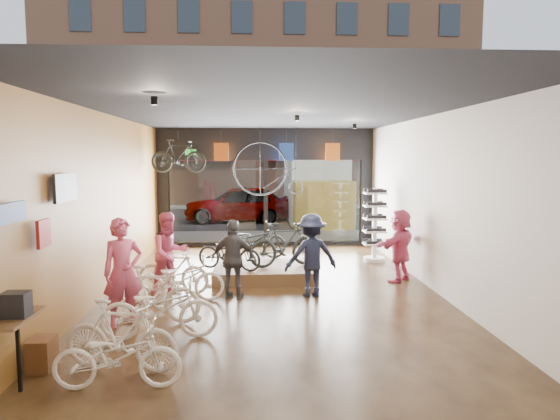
{
  "coord_description": "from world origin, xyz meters",
  "views": [
    {
      "loc": [
        -0.4,
        -10.29,
        2.87
      ],
      "look_at": [
        0.22,
        1.4,
        1.64
      ],
      "focal_mm": 32.0,
      "sensor_mm": 36.0,
      "label": 1
    }
  ],
  "objects": [
    {
      "name": "ground_plane",
      "position": [
        0.0,
        0.0,
        -0.02
      ],
      "size": [
        7.0,
        12.0,
        0.04
      ],
      "primitive_type": "cube",
      "color": "black",
      "rests_on": "ground"
    },
    {
      "name": "ceiling",
      "position": [
        0.0,
        0.0,
        3.82
      ],
      "size": [
        7.0,
        12.0,
        0.04
      ],
      "primitive_type": "cube",
      "color": "black",
      "rests_on": "ground"
    },
    {
      "name": "wall_left",
      "position": [
        -3.52,
        0.0,
        1.9
      ],
      "size": [
        0.04,
        12.0,
        3.8
      ],
      "primitive_type": "cube",
      "color": "brown",
      "rests_on": "ground"
    },
    {
      "name": "wall_right",
      "position": [
        3.52,
        0.0,
        1.9
      ],
      "size": [
        0.04,
        12.0,
        3.8
      ],
      "primitive_type": "cube",
      "color": "beige",
      "rests_on": "ground"
    },
    {
      "name": "wall_back",
      "position": [
        0.0,
        -6.02,
        1.9
      ],
      "size": [
        7.0,
        0.04,
        3.8
      ],
      "primitive_type": "cube",
      "color": "beige",
      "rests_on": "ground"
    },
    {
      "name": "storefront",
      "position": [
        0.0,
        6.0,
        1.9
      ],
      "size": [
        7.0,
        0.26,
        3.8
      ],
      "primitive_type": null,
      "color": "black",
      "rests_on": "ground"
    },
    {
      "name": "exit_sign",
      "position": [
        -2.4,
        5.88,
        3.05
      ],
      "size": [
        0.35,
        0.06,
        0.18
      ],
      "primitive_type": "cube",
      "color": "#198C26",
      "rests_on": "storefront"
    },
    {
      "name": "street_road",
      "position": [
        0.0,
        15.0,
        -0.01
      ],
      "size": [
        30.0,
        18.0,
        0.02
      ],
      "primitive_type": "cube",
      "color": "black",
      "rests_on": "ground"
    },
    {
      "name": "sidewalk_near",
      "position": [
        0.0,
        7.2,
        0.06
      ],
      "size": [
        30.0,
        2.4,
        0.12
      ],
      "primitive_type": "cube",
      "color": "slate",
      "rests_on": "ground"
    },
    {
      "name": "sidewalk_far",
      "position": [
        0.0,
        19.0,
        0.06
      ],
      "size": [
        30.0,
        2.0,
        0.12
      ],
      "primitive_type": "cube",
      "color": "slate",
      "rests_on": "ground"
    },
    {
      "name": "opposite_building",
      "position": [
        0.0,
        21.5,
        7.0
      ],
      "size": [
        26.0,
        5.0,
        14.0
      ],
      "primitive_type": "cube",
      "color": "brown",
      "rests_on": "ground"
    },
    {
      "name": "street_car",
      "position": [
        -1.06,
        12.0,
        0.82
      ],
      "size": [
        4.83,
        1.94,
        1.65
      ],
      "primitive_type": "imported",
      "rotation": [
        0.0,
        0.0,
        -1.57
      ],
      "color": "gray",
      "rests_on": "street_road"
    },
    {
      "name": "box_truck",
      "position": [
        2.32,
        11.0,
        1.43
      ],
      "size": [
        2.41,
        7.24,
        2.85
      ],
      "primitive_type": null,
      "color": "silver",
      "rests_on": "street_road"
    },
    {
      "name": "floor_bike_0",
      "position": [
        -2.1,
        -4.23,
        0.42
      ],
      "size": [
        1.6,
        0.58,
        0.84
      ],
      "primitive_type": "imported",
      "rotation": [
        0.0,
        0.0,
        1.59
      ],
      "color": "silver",
      "rests_on": "ground_plane"
    },
    {
      "name": "floor_bike_1",
      "position": [
        -2.19,
        -3.69,
        0.49
      ],
      "size": [
        1.69,
        0.83,
        0.98
      ],
      "primitive_type": "imported",
      "rotation": [
        0.0,
        0.0,
        1.33
      ],
      "color": "silver",
      "rests_on": "ground_plane"
    },
    {
      "name": "floor_bike_2",
      "position": [
        -1.9,
        -2.52,
        0.48
      ],
      "size": [
        1.89,
        0.78,
        0.97
      ],
      "primitive_type": "imported",
      "rotation": [
        0.0,
        0.0,
        1.65
      ],
      "color": "silver",
      "rests_on": "ground_plane"
    },
    {
      "name": "floor_bike_3",
      "position": [
        -2.15,
        -1.7,
        0.51
      ],
      "size": [
        1.74,
        0.77,
        1.01
      ],
      "primitive_type": "imported",
      "rotation": [
        0.0,
        0.0,
        1.39
      ],
      "color": "silver",
      "rests_on": "ground_plane"
    },
    {
      "name": "floor_bike_4",
      "position": [
        -1.87,
        -0.5,
        0.46
      ],
      "size": [
        1.83,
        0.84,
        0.92
      ],
      "primitive_type": "imported",
      "rotation": [
        0.0,
        0.0,
        1.71
      ],
      "color": "silver",
      "rests_on": "ground_plane"
    },
    {
      "name": "floor_bike_5",
      "position": [
        -2.12,
        0.18,
        0.48
      ],
      "size": [
        1.65,
        0.81,
        0.96
      ],
      "primitive_type": "imported",
      "rotation": [
        0.0,
        0.0,
        1.33
      ],
      "color": "silver",
      "rests_on": "ground_plane"
    },
    {
      "name": "display_platform",
      "position": [
        -0.14,
        1.43,
        0.15
      ],
      "size": [
        2.4,
        1.8,
        0.3
      ],
      "primitive_type": "cube",
      "color": "#513723",
      "rests_on": "ground_plane"
    },
    {
      "name": "display_bike_left",
      "position": [
        -0.97,
        1.04,
        0.71
      ],
      "size": [
        1.65,
        1.1,
        0.82
      ],
      "primitive_type": "imported",
      "rotation": [
        0.0,
        0.0,
        1.18
      ],
      "color": "black",
      "rests_on": "display_platform"
    },
    {
      "name": "display_bike_mid",
      "position": [
        0.32,
        1.32,
        0.83
      ],
      "size": [
        1.82,
        1.02,
        1.05
      ],
      "primitive_type": "imported",
      "rotation": [
        0.0,
        0.0,
        1.89
      ],
      "color": "black",
      "rests_on": "display_platform"
    },
    {
      "name": "display_bike_right",
      "position": [
        -0.45,
        2.12,
        0.77
      ],
      "size": [
        1.9,
        1.1,
        0.95
      ],
      "primitive_type": "imported",
      "rotation": [
        0.0,
        0.0,
        1.85
      ],
      "color": "black",
      "rests_on": "display_platform"
    },
    {
      "name": "customer_0",
      "position": [
        -2.62,
        -1.84,
        0.93
      ],
      "size": [
        0.81,
        0.72,
        1.87
      ],
      "primitive_type": "imported",
      "rotation": [
        0.0,
        0.0,
        0.49
      ],
      "color": "#CC4C72",
      "rests_on": "ground_plane"
    },
    {
      "name": "customer_1",
      "position": [
        -2.17,
        0.14,
        0.87
      ],
      "size": [
        1.07,
        1.02,
        1.74
      ],
      "primitive_type": "imported",
      "rotation": [
        0.0,
        0.0,
        0.61
      ],
      "color": "#CC4C72",
      "rests_on": "ground_plane"
    },
    {
      "name": "customer_2",
      "position": [
        -0.81,
        -0.28,
        0.82
      ],
      "size": [
        1.03,
        0.64,
        1.63
      ],
      "primitive_type": "imported",
      "rotation": [
        0.0,
        0.0,
        2.87
      ],
      "color": "#3F3F44",
      "rests_on": "ground_plane"
    },
    {
      "name": "customer_3",
      "position": [
        0.79,
        -0.18,
        0.86
      ],
      "size": [
        1.21,
        0.84,
        1.72
      ],
      "primitive_type": "imported",
      "rotation": [
        0.0,
        0.0,
        3.33
      ],
      "color": "#161C33",
      "rests_on": "ground_plane"
    },
    {
      "name": "customer_5",
      "position": [
        3.0,
        0.99,
        0.85
      ],
      "size": [
        1.43,
        1.5,
        1.69
      ],
      "primitive_type": "imported",
      "rotation": [
        0.0,
        0.0,
        3.97
      ],
      "color": "#CC4C72",
      "rests_on": "ground_plane"
    },
    {
      "name": "sunglasses_rack",
      "position": [
        2.95,
        3.24,
        1.02
      ],
      "size": [
        0.66,
        0.57,
        2.04
      ],
      "primitive_type": null,
      "rotation": [
        0.0,
        0.0,
        -0.13
      ],
      "color": "white",
      "rests_on": "ground_plane"
    },
    {
      "name": "wall_merch",
      "position": [
        -3.38,
        -3.5,
        1.3
      ],
      "size": [
        0.4,
        2.4,
        2.6
      ],
      "primitive_type": null,
      "color": "navy",
      "rests_on": "wall_left"
    },
    {
      "name": "penny_farthing",
      "position": [
        0.14,
        4.5,
        2.5
      ],
      "size": [
        2.0,
        0.06,
        1.6
      ],
      "primitive_type": null,
      "color": "black",
      "rests_on": "ceiling"
    },
    {
      "name": "hung_bike",
      "position": [
        -2.54,
        4.2,
        2.93
      ],
      "size": [
        1.61,
        0.56,
        0.95
      ],
      "primitive_type": "imported",
      "rotation": [
        0.0,
        0.0,
        1.5
      ],
      "color": "black",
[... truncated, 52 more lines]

